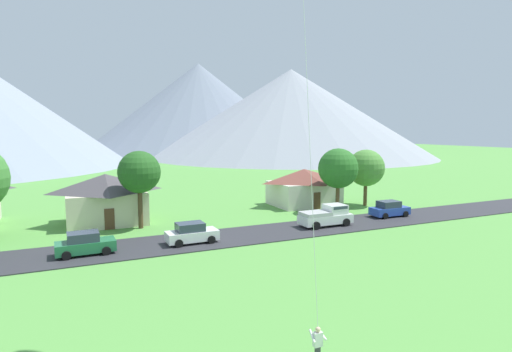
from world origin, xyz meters
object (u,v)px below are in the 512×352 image
at_px(parked_car_blue_mid_west, 389,209).
at_px(house_leftmost, 304,186).
at_px(tree_left_of_center, 338,169).
at_px(parked_car_green_mid_east, 85,244).
at_px(tree_right_of_center, 139,172).
at_px(pickup_truck_white_east_side, 327,216).
at_px(tree_near_right, 366,168).
at_px(parked_car_white_east_end, 192,233).
at_px(house_left_center, 106,198).

bearing_deg(parked_car_blue_mid_west, house_leftmost, 114.51).
bearing_deg(tree_left_of_center, parked_car_green_mid_east, -168.05).
bearing_deg(parked_car_blue_mid_west, tree_right_of_center, 166.84).
bearing_deg(pickup_truck_white_east_side, tree_near_right, 34.84).
distance_m(tree_left_of_center, parked_car_white_east_end, 19.90).
distance_m(house_left_center, parked_car_blue_mid_west, 29.47).
bearing_deg(parked_car_white_east_end, house_leftmost, 33.17).
distance_m(tree_near_right, parked_car_green_mid_east, 33.48).
bearing_deg(parked_car_green_mid_east, parked_car_white_east_end, -1.32).
height_order(house_leftmost, parked_car_blue_mid_west, house_leftmost).
relative_size(tree_left_of_center, parked_car_white_east_end, 1.71).
bearing_deg(parked_car_white_east_end, tree_right_of_center, 111.97).
bearing_deg(pickup_truck_white_east_side, house_left_center, 151.44).
distance_m(tree_left_of_center, pickup_truck_white_east_side, 8.24).
height_order(tree_near_right, parked_car_green_mid_east, tree_near_right).
relative_size(house_left_center, parked_car_white_east_end, 1.88).
xyz_separation_m(tree_right_of_center, parked_car_white_east_end, (2.93, -7.25, -4.47)).
distance_m(tree_right_of_center, parked_car_blue_mid_west, 26.11).
bearing_deg(parked_car_green_mid_east, parked_car_blue_mid_west, 2.29).
height_order(house_left_center, tree_near_right, tree_near_right).
relative_size(tree_near_right, parked_car_white_east_end, 1.63).
bearing_deg(pickup_truck_white_east_side, tree_left_of_center, 46.49).
distance_m(house_leftmost, house_left_center, 23.20).
relative_size(house_leftmost, parked_car_white_east_end, 1.95).
bearing_deg(house_left_center, parked_car_green_mid_east, -102.58).
height_order(tree_left_of_center, parked_car_green_mid_east, tree_left_of_center).
bearing_deg(tree_right_of_center, parked_car_blue_mid_west, -13.16).
bearing_deg(parked_car_green_mid_east, house_leftmost, 23.74).
bearing_deg(parked_car_blue_mid_west, pickup_truck_white_east_side, -174.54).
distance_m(parked_car_blue_mid_west, parked_car_green_mid_east, 30.24).
distance_m(house_left_center, tree_right_of_center, 5.45).
xyz_separation_m(tree_right_of_center, parked_car_green_mid_east, (-5.17, -7.06, -4.47)).
xyz_separation_m(house_leftmost, tree_left_of_center, (1.04, -5.63, 2.66)).
bearing_deg(tree_near_right, house_left_center, 174.15).
height_order(house_left_center, tree_right_of_center, tree_right_of_center).
bearing_deg(tree_left_of_center, tree_near_right, 20.90).
relative_size(tree_right_of_center, tree_near_right, 1.07).
bearing_deg(parked_car_green_mid_east, tree_left_of_center, 11.95).
relative_size(parked_car_white_east_end, pickup_truck_white_east_side, 0.81).
bearing_deg(tree_left_of_center, house_leftmost, 100.46).
bearing_deg(house_leftmost, parked_car_white_east_end, -146.83).
xyz_separation_m(tree_right_of_center, parked_car_blue_mid_west, (25.05, -5.86, -4.47)).
xyz_separation_m(tree_near_right, parked_car_green_mid_east, (-32.34, -7.81, -3.78)).
bearing_deg(tree_near_right, tree_right_of_center, -178.43).
relative_size(tree_right_of_center, pickup_truck_white_east_side, 1.41).
relative_size(tree_near_right, parked_car_green_mid_east, 1.63).
distance_m(tree_near_right, parked_car_blue_mid_west, 7.90).
distance_m(tree_right_of_center, tree_near_right, 27.19).
relative_size(tree_right_of_center, parked_car_green_mid_east, 1.73).
relative_size(parked_car_blue_mid_west, parked_car_white_east_end, 1.00).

